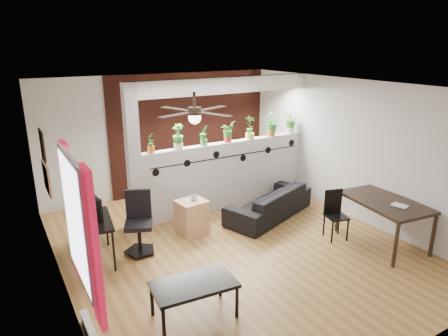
{
  "coord_description": "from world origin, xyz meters",
  "views": [
    {
      "loc": [
        -3.14,
        -5.03,
        3.21
      ],
      "look_at": [
        0.19,
        0.6,
        1.16
      ],
      "focal_mm": 32.0,
      "sensor_mm": 36.0,
      "label": 1
    }
  ],
  "objects_px": {
    "sofa": "(269,203)",
    "dining_table": "(385,205)",
    "coffee_table": "(194,287)",
    "potted_plant_2": "(204,135)",
    "cup": "(194,198)",
    "potted_plant_1": "(178,136)",
    "office_chair": "(139,226)",
    "computer_desk": "(94,224)",
    "potted_plant_6": "(291,122)",
    "potted_plant_3": "(228,131)",
    "potted_plant_0": "(151,142)",
    "cube_shelf": "(192,216)",
    "potted_plant_4": "(250,126)",
    "ceiling_fan": "(195,114)",
    "folding_chair": "(335,210)",
    "potted_plant_5": "(271,124)"
  },
  "relations": [
    {
      "from": "folding_chair",
      "to": "coffee_table",
      "type": "distance_m",
      "value": 3.09
    },
    {
      "from": "cup",
      "to": "potted_plant_1",
      "type": "bearing_deg",
      "value": 85.86
    },
    {
      "from": "potted_plant_0",
      "to": "office_chair",
      "type": "bearing_deg",
      "value": -123.41
    },
    {
      "from": "cube_shelf",
      "to": "office_chair",
      "type": "height_order",
      "value": "office_chair"
    },
    {
      "from": "cube_shelf",
      "to": "coffee_table",
      "type": "xyz_separation_m",
      "value": [
        -0.99,
        -2.08,
        0.12
      ]
    },
    {
      "from": "computer_desk",
      "to": "dining_table",
      "type": "relative_size",
      "value": 0.67
    },
    {
      "from": "sofa",
      "to": "cup",
      "type": "height_order",
      "value": "cup"
    },
    {
      "from": "potted_plant_2",
      "to": "sofa",
      "type": "bearing_deg",
      "value": -41.97
    },
    {
      "from": "coffee_table",
      "to": "potted_plant_2",
      "type": "bearing_deg",
      "value": 59.78
    },
    {
      "from": "sofa",
      "to": "dining_table",
      "type": "bearing_deg",
      "value": 98.06
    },
    {
      "from": "office_chair",
      "to": "coffee_table",
      "type": "height_order",
      "value": "office_chair"
    },
    {
      "from": "potted_plant_6",
      "to": "cube_shelf",
      "type": "distance_m",
      "value": 3.11
    },
    {
      "from": "potted_plant_2",
      "to": "folding_chair",
      "type": "xyz_separation_m",
      "value": [
        1.4,
        -2.1,
        -1.06
      ]
    },
    {
      "from": "potted_plant_6",
      "to": "potted_plant_3",
      "type": "bearing_deg",
      "value": -180.0
    },
    {
      "from": "ceiling_fan",
      "to": "cup",
      "type": "xyz_separation_m",
      "value": [
        0.5,
        1.1,
        -1.67
      ]
    },
    {
      "from": "ceiling_fan",
      "to": "potted_plant_1",
      "type": "height_order",
      "value": "ceiling_fan"
    },
    {
      "from": "cup",
      "to": "coffee_table",
      "type": "distance_m",
      "value": 2.34
    },
    {
      "from": "potted_plant_1",
      "to": "potted_plant_3",
      "type": "xyz_separation_m",
      "value": [
        1.05,
        -0.0,
        -0.03
      ]
    },
    {
      "from": "office_chair",
      "to": "dining_table",
      "type": "relative_size",
      "value": 0.67
    },
    {
      "from": "potted_plant_0",
      "to": "potted_plant_1",
      "type": "bearing_deg",
      "value": 0.0
    },
    {
      "from": "potted_plant_2",
      "to": "potted_plant_3",
      "type": "xyz_separation_m",
      "value": [
        0.53,
        0.0,
        0.01
      ]
    },
    {
      "from": "cube_shelf",
      "to": "dining_table",
      "type": "distance_m",
      "value": 3.24
    },
    {
      "from": "potted_plant_1",
      "to": "computer_desk",
      "type": "distance_m",
      "value": 2.2
    },
    {
      "from": "coffee_table",
      "to": "potted_plant_3",
      "type": "bearing_deg",
      "value": 52.34
    },
    {
      "from": "potted_plant_2",
      "to": "sofa",
      "type": "height_order",
      "value": "potted_plant_2"
    },
    {
      "from": "potted_plant_4",
      "to": "office_chair",
      "type": "distance_m",
      "value": 3.08
    },
    {
      "from": "potted_plant_0",
      "to": "potted_plant_5",
      "type": "height_order",
      "value": "potted_plant_5"
    },
    {
      "from": "potted_plant_2",
      "to": "potted_plant_4",
      "type": "distance_m",
      "value": 1.05
    },
    {
      "from": "folding_chair",
      "to": "cup",
      "type": "bearing_deg",
      "value": 144.74
    },
    {
      "from": "potted_plant_2",
      "to": "cup",
      "type": "distance_m",
      "value": 1.29
    },
    {
      "from": "cube_shelf",
      "to": "cup",
      "type": "relative_size",
      "value": 4.88
    },
    {
      "from": "sofa",
      "to": "coffee_table",
      "type": "xyz_separation_m",
      "value": [
        -2.57,
        -1.93,
        0.15
      ]
    },
    {
      "from": "potted_plant_1",
      "to": "office_chair",
      "type": "relative_size",
      "value": 0.47
    },
    {
      "from": "computer_desk",
      "to": "potted_plant_1",
      "type": "bearing_deg",
      "value": 24.89
    },
    {
      "from": "potted_plant_0",
      "to": "cup",
      "type": "bearing_deg",
      "value": -55.86
    },
    {
      "from": "potted_plant_4",
      "to": "office_chair",
      "type": "bearing_deg",
      "value": -161.48
    },
    {
      "from": "cube_shelf",
      "to": "cup",
      "type": "height_order",
      "value": "cup"
    },
    {
      "from": "folding_chair",
      "to": "dining_table",
      "type": "bearing_deg",
      "value": -48.45
    },
    {
      "from": "potted_plant_4",
      "to": "potted_plant_6",
      "type": "bearing_deg",
      "value": 0.0
    },
    {
      "from": "potted_plant_2",
      "to": "potted_plant_5",
      "type": "xyz_separation_m",
      "value": [
        1.58,
        0.0,
        0.04
      ]
    },
    {
      "from": "cup",
      "to": "office_chair",
      "type": "relative_size",
      "value": 0.12
    },
    {
      "from": "office_chair",
      "to": "dining_table",
      "type": "height_order",
      "value": "office_chair"
    },
    {
      "from": "potted_plant_0",
      "to": "potted_plant_2",
      "type": "xyz_separation_m",
      "value": [
        1.05,
        -0.0,
        0.01
      ]
    },
    {
      "from": "potted_plant_0",
      "to": "potted_plant_1",
      "type": "relative_size",
      "value": 0.8
    },
    {
      "from": "potted_plant_4",
      "to": "folding_chair",
      "type": "xyz_separation_m",
      "value": [
        0.34,
        -2.1,
        -1.11
      ]
    },
    {
      "from": "ceiling_fan",
      "to": "potted_plant_1",
      "type": "distance_m",
      "value": 2.01
    },
    {
      "from": "potted_plant_5",
      "to": "potted_plant_6",
      "type": "height_order",
      "value": "potted_plant_5"
    },
    {
      "from": "dining_table",
      "to": "potted_plant_1",
      "type": "bearing_deg",
      "value": 132.31
    },
    {
      "from": "potted_plant_2",
      "to": "potted_plant_6",
      "type": "xyz_separation_m",
      "value": [
        2.11,
        0.0,
        0.04
      ]
    },
    {
      "from": "potted_plant_1",
      "to": "office_chair",
      "type": "distance_m",
      "value": 1.85
    }
  ]
}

